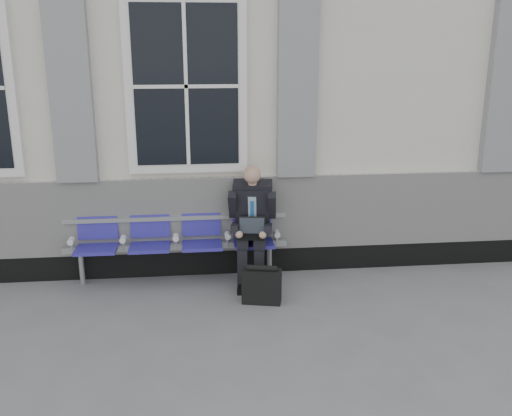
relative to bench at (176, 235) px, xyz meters
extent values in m
plane|color=slate|center=(-0.18, -1.32, -0.55)|extent=(70.00, 70.00, 0.00)
cube|color=silver|center=(-0.18, 2.18, 1.55)|extent=(14.00, 4.00, 4.20)
cube|color=black|center=(-0.18, 0.15, -0.40)|extent=(14.00, 0.10, 0.30)
cube|color=silver|center=(-0.18, 0.14, 0.20)|extent=(14.00, 0.08, 0.90)
cube|color=gray|center=(-1.08, 0.12, 1.85)|extent=(0.45, 0.14, 2.40)
cube|color=gray|center=(1.42, 0.12, 1.85)|extent=(0.45, 0.14, 2.40)
cube|color=gray|center=(3.92, 0.12, 1.85)|extent=(0.45, 0.14, 2.40)
cube|color=white|center=(0.17, 0.14, 1.70)|extent=(1.35, 0.10, 1.95)
cube|color=black|center=(0.17, 0.09, 1.70)|extent=(1.15, 0.02, 1.75)
cube|color=#9EA0A3|center=(0.00, -0.02, -0.13)|extent=(2.60, 0.07, 0.07)
cube|color=#9EA0A3|center=(0.00, 0.10, 0.18)|extent=(2.60, 0.05, 0.05)
cylinder|color=#9EA0A3|center=(-1.10, -0.02, -0.36)|extent=(0.06, 0.06, 0.39)
cylinder|color=#9EA0A3|center=(1.10, -0.02, -0.36)|extent=(0.06, 0.06, 0.39)
cube|color=#282194|center=(-0.90, -0.10, -0.10)|extent=(0.46, 0.42, 0.07)
cube|color=#282194|center=(-0.90, 0.11, 0.16)|extent=(0.46, 0.10, 0.40)
cube|color=#282194|center=(-0.30, -0.10, -0.10)|extent=(0.46, 0.42, 0.07)
cube|color=#282194|center=(-0.30, 0.11, 0.16)|extent=(0.46, 0.10, 0.40)
cube|color=#282194|center=(0.30, -0.10, -0.10)|extent=(0.46, 0.42, 0.07)
cube|color=#282194|center=(0.30, 0.11, 0.16)|extent=(0.46, 0.10, 0.40)
cube|color=#282194|center=(0.90, -0.10, -0.10)|extent=(0.46, 0.42, 0.07)
cube|color=#282194|center=(0.90, 0.11, 0.16)|extent=(0.46, 0.10, 0.40)
cylinder|color=white|center=(-1.18, -0.07, 0.00)|extent=(0.07, 0.12, 0.07)
cylinder|color=white|center=(-0.60, -0.07, 0.00)|extent=(0.07, 0.12, 0.07)
cylinder|color=white|center=(0.00, -0.07, 0.00)|extent=(0.07, 0.12, 0.07)
cylinder|color=white|center=(0.60, -0.07, 0.00)|extent=(0.07, 0.12, 0.07)
cylinder|color=white|center=(1.18, -0.07, 0.00)|extent=(0.07, 0.12, 0.07)
cube|color=black|center=(0.74, -0.43, -0.51)|extent=(0.14, 0.26, 0.08)
cube|color=black|center=(0.92, -0.46, -0.51)|extent=(0.14, 0.26, 0.08)
cube|color=black|center=(0.75, -0.38, -0.31)|extent=(0.13, 0.14, 0.47)
cube|color=black|center=(0.93, -0.41, -0.31)|extent=(0.13, 0.14, 0.47)
cube|color=black|center=(0.78, -0.17, -0.02)|extent=(0.20, 0.44, 0.13)
cube|color=black|center=(0.97, -0.20, -0.02)|extent=(0.20, 0.44, 0.13)
cube|color=black|center=(0.90, 0.00, 0.29)|extent=(0.44, 0.38, 0.59)
cube|color=#A3BDD7|center=(0.89, -0.12, 0.31)|extent=(0.11, 0.10, 0.33)
cube|color=#2362A5|center=(0.88, -0.12, 0.29)|extent=(0.05, 0.08, 0.28)
cube|color=black|center=(0.90, -0.03, 0.57)|extent=(0.48, 0.29, 0.13)
cylinder|color=tan|center=(0.89, -0.08, 0.64)|extent=(0.10, 0.10, 0.09)
sphere|color=tan|center=(0.88, -0.13, 0.73)|extent=(0.20, 0.20, 0.20)
cube|color=black|center=(0.67, -0.06, 0.37)|extent=(0.13, 0.28, 0.35)
cube|color=black|center=(1.11, -0.13, 0.37)|extent=(0.13, 0.28, 0.35)
cube|color=black|center=(0.68, -0.23, 0.14)|extent=(0.13, 0.30, 0.13)
cube|color=black|center=(1.05, -0.29, 0.14)|extent=(0.13, 0.30, 0.13)
sphere|color=tan|center=(0.71, -0.37, 0.11)|extent=(0.08, 0.08, 0.08)
sphere|color=tan|center=(0.97, -0.41, 0.11)|extent=(0.08, 0.08, 0.08)
cube|color=black|center=(0.85, -0.32, 0.06)|extent=(0.34, 0.26, 0.02)
cube|color=black|center=(0.87, -0.21, 0.16)|extent=(0.32, 0.13, 0.20)
cube|color=black|center=(0.87, -0.22, 0.16)|extent=(0.29, 0.11, 0.17)
cube|color=black|center=(0.92, -0.74, -0.36)|extent=(0.45, 0.27, 0.37)
cylinder|color=black|center=(0.92, -0.74, -0.16)|extent=(0.34, 0.14, 0.07)
camera|label=1|loc=(0.25, -6.37, 2.15)|focal=40.00mm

